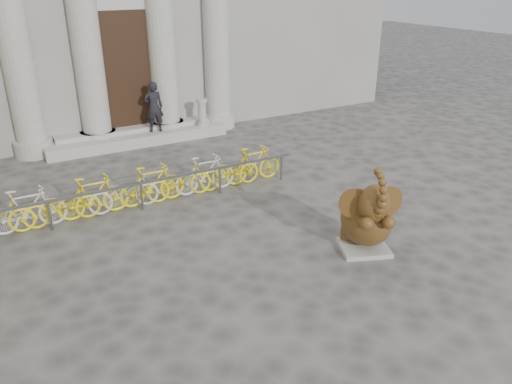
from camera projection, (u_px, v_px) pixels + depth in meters
ground at (292, 280)px, 9.33m from camera, size 80.00×80.00×0.00m
entrance_steps at (138, 138)px, 16.73m from camera, size 6.00×1.20×0.36m
elephant_statue at (367, 220)px, 10.03m from camera, size 1.31×1.54×1.94m
bike_rack at (137, 188)px, 12.05m from camera, size 8.30×0.53×1.00m
pedestrian at (154, 107)px, 16.45m from camera, size 0.67×0.50×1.68m
balustrade_post at (202, 113)px, 17.26m from camera, size 0.38×0.38×0.94m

